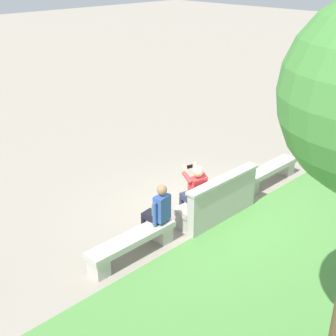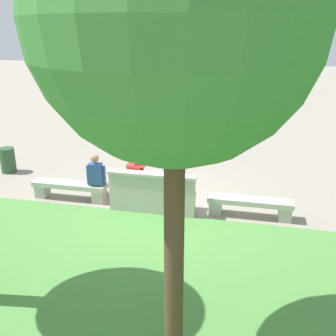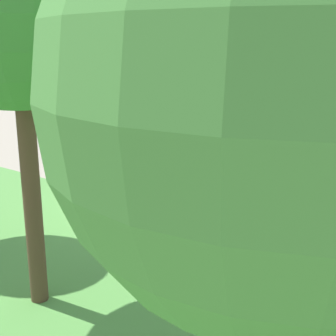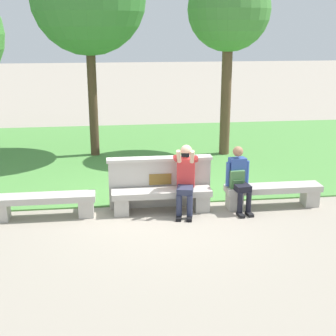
{
  "view_description": "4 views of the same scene",
  "coord_description": "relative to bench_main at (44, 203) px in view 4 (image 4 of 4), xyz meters",
  "views": [
    {
      "loc": [
        6.93,
        5.67,
        5.15
      ],
      "look_at": [
        0.56,
        -0.73,
        1.07
      ],
      "focal_mm": 50.0,
      "sensor_mm": 36.0,
      "label": 1
    },
    {
      "loc": [
        -2.21,
        8.39,
        4.12
      ],
      "look_at": [
        -0.27,
        -0.18,
        0.97
      ],
      "focal_mm": 42.0,
      "sensor_mm": 36.0,
      "label": 2
    },
    {
      "loc": [
        -6.4,
        8.03,
        3.57
      ],
      "look_at": [
        -0.16,
        -0.3,
        0.76
      ],
      "focal_mm": 50.0,
      "sensor_mm": 36.0,
      "label": 3
    },
    {
      "loc": [
        -0.95,
        -8.44,
        3.47
      ],
      "look_at": [
        0.09,
        -0.23,
        0.96
      ],
      "focal_mm": 50.0,
      "sensor_mm": 36.0,
      "label": 4
    }
  ],
  "objects": [
    {
      "name": "backrest_wall_with_plaque",
      "position": [
        2.23,
        0.34,
        0.22
      ],
      "size": [
        2.08,
        0.24,
        1.01
      ],
      "color": "#B7B2A8",
      "rests_on": "ground"
    },
    {
      "name": "backpack",
      "position": [
        3.7,
        -0.04,
        0.33
      ],
      "size": [
        0.28,
        0.24,
        0.43
      ],
      "color": "#4C7F47",
      "rests_on": "bench_mid"
    },
    {
      "name": "tree_left_background",
      "position": [
        4.46,
        4.02,
        3.55
      ],
      "size": [
        2.17,
        2.17,
        4.98
      ],
      "color": "brown",
      "rests_on": "ground"
    },
    {
      "name": "person_distant",
      "position": [
        3.74,
        -0.07,
        0.37
      ],
      "size": [
        0.48,
        0.7,
        1.26
      ],
      "color": "black",
      "rests_on": "ground"
    },
    {
      "name": "bench_main",
      "position": [
        0.0,
        0.0,
        0.0
      ],
      "size": [
        1.93,
        0.4,
        0.45
      ],
      "color": "#B7B2A8",
      "rests_on": "ground"
    },
    {
      "name": "bench_mid",
      "position": [
        4.47,
        0.0,
        0.0
      ],
      "size": [
        1.93,
        0.4,
        0.45
      ],
      "color": "#B7B2A8",
      "rests_on": "ground"
    },
    {
      "name": "bench_near",
      "position": [
        2.23,
        0.0,
        0.0
      ],
      "size": [
        1.93,
        0.4,
        0.45
      ],
      "color": "#B7B2A8",
      "rests_on": "ground"
    },
    {
      "name": "person_photographer",
      "position": [
        2.69,
        -0.08,
        0.44
      ],
      "size": [
        0.53,
        0.77,
        1.32
      ],
      "color": "black",
      "rests_on": "ground"
    },
    {
      "name": "ground_plane",
      "position": [
        2.23,
        0.0,
        -0.3
      ],
      "size": [
        80.0,
        80.0,
        0.0
      ],
      "primitive_type": "plane",
      "color": "gray"
    },
    {
      "name": "grass_strip",
      "position": [
        2.23,
        4.38,
        -0.28
      ],
      "size": [
        18.4,
        8.0,
        0.03
      ],
      "primitive_type": "cube",
      "color": "#518E42",
      "rests_on": "ground"
    }
  ]
}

